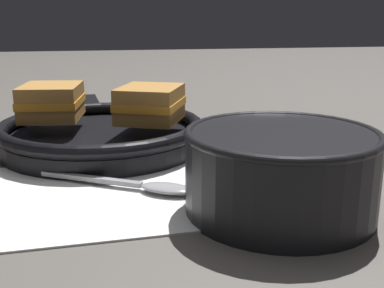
{
  "coord_description": "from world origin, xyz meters",
  "views": [
    {
      "loc": [
        -0.05,
        -0.47,
        0.18
      ],
      "look_at": [
        0.05,
        0.02,
        0.04
      ],
      "focal_mm": 45.0,
      "sensor_mm": 36.0,
      "label": 1
    }
  ],
  "objects_px": {
    "spoon": "(145,185)",
    "skillet": "(102,134)",
    "sandwich_near_left": "(52,102)",
    "sandwich_near_right": "(150,104)",
    "soup_bowl": "(281,166)"
  },
  "relations": [
    {
      "from": "spoon",
      "to": "sandwich_near_right",
      "type": "relative_size",
      "value": 1.47
    },
    {
      "from": "soup_bowl",
      "to": "spoon",
      "type": "xyz_separation_m",
      "value": [
        -0.12,
        0.07,
        -0.04
      ]
    },
    {
      "from": "sandwich_near_left",
      "to": "soup_bowl",
      "type": "bearing_deg",
      "value": -49.57
    },
    {
      "from": "spoon",
      "to": "sandwich_near_left",
      "type": "height_order",
      "value": "sandwich_near_left"
    },
    {
      "from": "spoon",
      "to": "skillet",
      "type": "height_order",
      "value": "skillet"
    },
    {
      "from": "soup_bowl",
      "to": "sandwich_near_right",
      "type": "bearing_deg",
      "value": 113.36
    },
    {
      "from": "spoon",
      "to": "sandwich_near_left",
      "type": "xyz_separation_m",
      "value": [
        -0.11,
        0.2,
        0.06
      ]
    },
    {
      "from": "sandwich_near_left",
      "to": "sandwich_near_right",
      "type": "relative_size",
      "value": 0.87
    },
    {
      "from": "skillet",
      "to": "soup_bowl",
      "type": "bearing_deg",
      "value": -56.79
    },
    {
      "from": "sandwich_near_right",
      "to": "sandwich_near_left",
      "type": "bearing_deg",
      "value": 162.5
    },
    {
      "from": "soup_bowl",
      "to": "spoon",
      "type": "relative_size",
      "value": 1.09
    },
    {
      "from": "spoon",
      "to": "sandwich_near_right",
      "type": "xyz_separation_m",
      "value": [
        0.02,
        0.15,
        0.06
      ]
    },
    {
      "from": "soup_bowl",
      "to": "sandwich_near_right",
      "type": "relative_size",
      "value": 1.6
    },
    {
      "from": "spoon",
      "to": "skillet",
      "type": "xyz_separation_m",
      "value": [
        -0.04,
        0.18,
        0.01
      ]
    },
    {
      "from": "soup_bowl",
      "to": "sandwich_near_left",
      "type": "relative_size",
      "value": 1.83
    }
  ]
}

